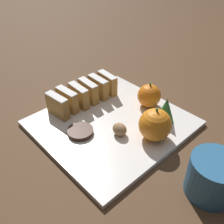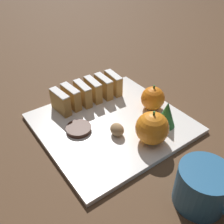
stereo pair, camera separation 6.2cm
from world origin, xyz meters
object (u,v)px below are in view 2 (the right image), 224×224
at_px(walnut, 117,130).
at_px(coffee_mug, 202,188).
at_px(orange_near, 152,128).
at_px(chocolate_cookie, 79,129).
at_px(orange_far, 153,98).

height_order(walnut, coffee_mug, coffee_mug).
xyz_separation_m(orange_near, chocolate_cookie, (-0.13, -0.12, -0.03)).
distance_m(orange_far, walnut, 0.15).
height_order(orange_near, orange_far, orange_near).
relative_size(orange_near, orange_far, 1.17).
xyz_separation_m(walnut, coffee_mug, (0.23, 0.02, 0.01)).
relative_size(orange_far, chocolate_cookie, 1.15).
bearing_deg(coffee_mug, orange_near, 168.40).
distance_m(orange_far, chocolate_cookie, 0.21).
xyz_separation_m(orange_far, walnut, (0.03, -0.14, -0.02)).
relative_size(chocolate_cookie, coffee_mug, 0.51).
relative_size(orange_far, walnut, 1.95).
distance_m(orange_near, orange_far, 0.13).
xyz_separation_m(chocolate_cookie, coffee_mug, (0.30, 0.08, 0.02)).
bearing_deg(coffee_mug, chocolate_cookie, -164.08).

